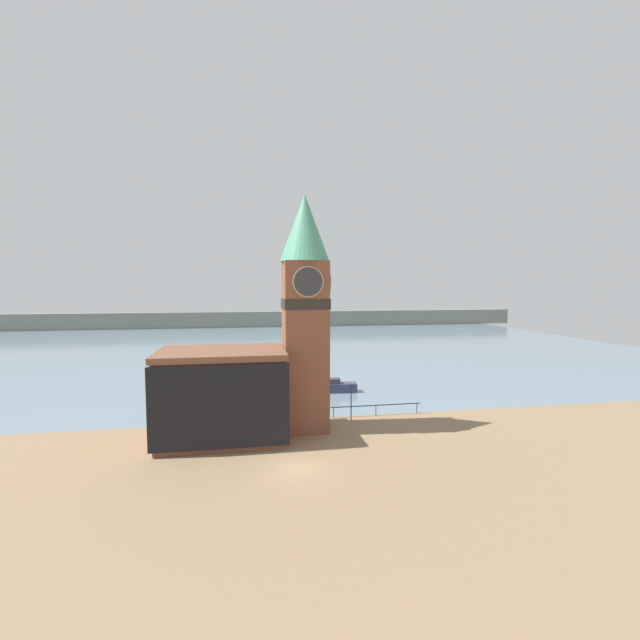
{
  "coord_description": "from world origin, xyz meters",
  "views": [
    {
      "loc": [
        -3.56,
        -29.42,
        12.94
      ],
      "look_at": [
        2.81,
        6.42,
        10.15
      ],
      "focal_mm": 24.0,
      "sensor_mm": 36.0,
      "label": 1
    }
  ],
  "objects_px": {
    "boat_near": "(337,387)",
    "lamp_post": "(351,393)",
    "pier_building": "(222,394)",
    "mooring_bollard_near": "(322,419)",
    "clock_tower": "(305,306)"
  },
  "relations": [
    {
      "from": "clock_tower",
      "to": "mooring_bollard_near",
      "type": "bearing_deg",
      "value": 27.89
    },
    {
      "from": "pier_building",
      "to": "lamp_post",
      "type": "height_order",
      "value": "pier_building"
    },
    {
      "from": "clock_tower",
      "to": "lamp_post",
      "type": "bearing_deg",
      "value": 19.46
    },
    {
      "from": "mooring_bollard_near",
      "to": "lamp_post",
      "type": "relative_size",
      "value": 0.22
    },
    {
      "from": "mooring_bollard_near",
      "to": "lamp_post",
      "type": "bearing_deg",
      "value": 14.04
    },
    {
      "from": "lamp_post",
      "to": "clock_tower",
      "type": "bearing_deg",
      "value": -160.54
    },
    {
      "from": "pier_building",
      "to": "boat_near",
      "type": "relative_size",
      "value": 2.34
    },
    {
      "from": "boat_near",
      "to": "pier_building",
      "type": "bearing_deg",
      "value": -129.14
    },
    {
      "from": "mooring_bollard_near",
      "to": "clock_tower",
      "type": "bearing_deg",
      "value": -152.11
    },
    {
      "from": "clock_tower",
      "to": "mooring_bollard_near",
      "type": "relative_size",
      "value": 24.61
    },
    {
      "from": "clock_tower",
      "to": "mooring_bollard_near",
      "type": "height_order",
      "value": "clock_tower"
    },
    {
      "from": "pier_building",
      "to": "boat_near",
      "type": "xyz_separation_m",
      "value": [
        13.17,
        14.05,
        -3.16
      ]
    },
    {
      "from": "boat_near",
      "to": "mooring_bollard_near",
      "type": "bearing_deg",
      "value": -104.8
    },
    {
      "from": "boat_near",
      "to": "lamp_post",
      "type": "bearing_deg",
      "value": -91.59
    },
    {
      "from": "boat_near",
      "to": "clock_tower",
      "type": "bearing_deg",
      "value": -110.3
    }
  ]
}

